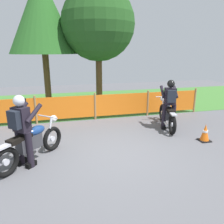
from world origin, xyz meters
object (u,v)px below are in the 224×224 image
motorcycle_lead (167,114)px  rider_trailing (22,127)px  motorcycle_trailing (32,143)px  rider_lead (170,102)px  traffic_cone (205,133)px

motorcycle_lead → rider_trailing: size_ratio=1.20×
motorcycle_trailing → rider_trailing: size_ratio=0.98×
rider_lead → traffic_cone: bearing=-141.8°
motorcycle_lead → motorcycle_trailing: bearing=122.7°
motorcycle_lead → traffic_cone: bearing=-146.9°
motorcycle_lead → traffic_cone: 1.54m
rider_lead → rider_trailing: 4.68m
rider_lead → motorcycle_trailing: bearing=120.3°
motorcycle_lead → traffic_cone: size_ratio=3.82×
rider_lead → rider_trailing: size_ratio=1.00×
rider_lead → traffic_cone: 1.51m
motorcycle_trailing → rider_lead: bearing=-32.6°
traffic_cone → motorcycle_lead: bearing=109.4°
motorcycle_trailing → rider_trailing: rider_trailing is taller
motorcycle_lead → traffic_cone: (0.51, -1.44, -0.21)m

